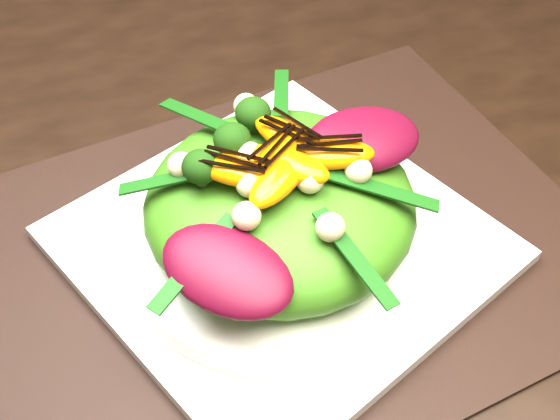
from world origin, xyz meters
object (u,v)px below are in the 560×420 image
object	(u,v)px
salad_bowl	(280,232)
orange_segment	(255,161)
lettuce_mound	(280,204)
placemat	(280,250)
plate_base	(280,244)
dining_table	(551,229)

from	to	relation	value
salad_bowl	orange_segment	xyz separation A→B (m)	(-0.02, 0.01, 0.07)
salad_bowl	lettuce_mound	size ratio (longest dim) A/B	1.23
placemat	lettuce_mound	size ratio (longest dim) A/B	2.40
placemat	lettuce_mound	bearing A→B (deg)	0.00
salad_bowl	lettuce_mound	distance (m)	0.03
orange_segment	placemat	bearing A→B (deg)	-21.49
plate_base	salad_bowl	size ratio (longest dim) A/B	1.15
dining_table	plate_base	xyz separation A→B (m)	(-0.22, 0.03, 0.03)
dining_table	placemat	bearing A→B (deg)	172.98
plate_base	lettuce_mound	bearing A→B (deg)	0.00
lettuce_mound	plate_base	bearing A→B (deg)	0.00
dining_table	salad_bowl	xyz separation A→B (m)	(-0.22, 0.03, 0.04)
plate_base	salad_bowl	xyz separation A→B (m)	(0.00, 0.00, 0.01)
orange_segment	salad_bowl	bearing A→B (deg)	-21.49
dining_table	lettuce_mound	xyz separation A→B (m)	(-0.22, 0.03, 0.07)
lettuce_mound	orange_segment	world-z (taller)	orange_segment
plate_base	orange_segment	world-z (taller)	orange_segment
dining_table	placemat	world-z (taller)	dining_table
lettuce_mound	salad_bowl	bearing A→B (deg)	0.00
dining_table	salad_bowl	bearing A→B (deg)	172.98
plate_base	orange_segment	bearing A→B (deg)	158.51
salad_bowl	orange_segment	world-z (taller)	orange_segment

